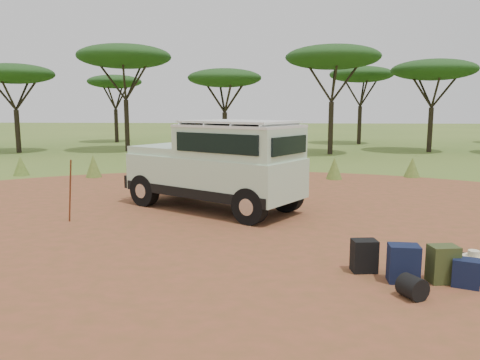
# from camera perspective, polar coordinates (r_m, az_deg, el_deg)

# --- Properties ---
(ground) EXTENTS (140.00, 140.00, 0.00)m
(ground) POSITION_cam_1_polar(r_m,az_deg,el_deg) (9.17, -0.59, -7.71)
(ground) COLOR #4C6E27
(ground) RESTS_ON ground
(dirt_clearing) EXTENTS (23.00, 23.00, 0.01)m
(dirt_clearing) POSITION_cam_1_polar(r_m,az_deg,el_deg) (9.17, -0.59, -7.69)
(dirt_clearing) COLOR brown
(dirt_clearing) RESTS_ON ground
(grass_fringe) EXTENTS (36.60, 1.60, 0.90)m
(grass_fringe) POSITION_cam_1_polar(r_m,az_deg,el_deg) (17.58, 1.95, 1.62)
(grass_fringe) COLOR #4C6E27
(grass_fringe) RESTS_ON ground
(acacia_treeline) EXTENTS (46.70, 13.20, 6.26)m
(acacia_treeline) POSITION_cam_1_polar(r_m,az_deg,el_deg) (28.66, 4.06, 13.34)
(acacia_treeline) COLOR black
(acacia_treeline) RESTS_ON ground
(safari_vehicle) EXTENTS (4.94, 4.06, 2.30)m
(safari_vehicle) POSITION_cam_1_polar(r_m,az_deg,el_deg) (11.94, -2.68, 1.59)
(safari_vehicle) COLOR #BAD8B9
(safari_vehicle) RESTS_ON ground
(walking_staff) EXTENTS (0.29, 0.33, 1.48)m
(walking_staff) POSITION_cam_1_polar(r_m,az_deg,el_deg) (11.23, -20.00, -1.31)
(walking_staff) COLOR brown
(walking_staff) RESTS_ON ground
(backpack_black) EXTENTS (0.42, 0.33, 0.53)m
(backpack_black) POSITION_cam_1_polar(r_m,az_deg,el_deg) (7.82, 14.89, -8.94)
(backpack_black) COLOR black
(backpack_black) RESTS_ON ground
(backpack_navy) EXTENTS (0.46, 0.34, 0.58)m
(backpack_navy) POSITION_cam_1_polar(r_m,az_deg,el_deg) (7.54, 19.30, -9.61)
(backpack_navy) COLOR #121638
(backpack_navy) RESTS_ON ground
(backpack_olive) EXTENTS (0.45, 0.36, 0.57)m
(backpack_olive) POSITION_cam_1_polar(r_m,az_deg,el_deg) (7.75, 23.50, -9.39)
(backpack_olive) COLOR #3A4620
(backpack_olive) RESTS_ON ground
(duffel_navy) EXTENTS (0.45, 0.40, 0.42)m
(duffel_navy) POSITION_cam_1_polar(r_m,az_deg,el_deg) (7.73, 25.84, -10.18)
(duffel_navy) COLOR #121638
(duffel_navy) RESTS_ON ground
(hard_case) EXTENTS (0.63, 0.52, 0.39)m
(hard_case) POSITION_cam_1_polar(r_m,az_deg,el_deg) (8.01, 26.49, -9.70)
(hard_case) COLOR black
(hard_case) RESTS_ON ground
(stuff_sack) EXTENTS (0.44, 0.44, 0.32)m
(stuff_sack) POSITION_cam_1_polar(r_m,az_deg,el_deg) (7.02, 20.27, -12.17)
(stuff_sack) COLOR black
(stuff_sack) RESTS_ON ground
(safari_hat) EXTENTS (0.33, 0.33, 0.10)m
(safari_hat) POSITION_cam_1_polar(r_m,az_deg,el_deg) (7.94, 26.60, -8.12)
(safari_hat) COLOR beige
(safari_hat) RESTS_ON hard_case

